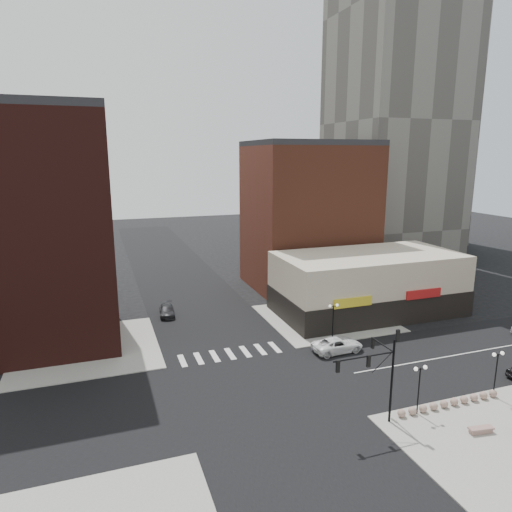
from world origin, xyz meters
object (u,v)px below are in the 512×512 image
traffic_signal (379,364)px  stone_bench (481,430)px  white_suv (337,345)px  dark_sedan_north (167,311)px  street_lamp_ne (333,312)px  street_lamp_se_b (497,363)px  street_lamp_se_a (420,378)px

traffic_signal → stone_bench: traffic_signal is taller
white_suv → dark_sedan_north: bearing=39.2°
street_lamp_ne → traffic_signal: bearing=-106.7°
street_lamp_ne → white_suv: 4.07m
dark_sedan_north → stone_bench: dark_sedan_north is taller
street_lamp_se_b → white_suv: 15.48m
white_suv → stone_bench: (2.89, -16.76, -0.41)m
street_lamp_se_b → street_lamp_ne: size_ratio=1.00×
street_lamp_se_b → dark_sedan_north: size_ratio=0.89×
white_suv → stone_bench: size_ratio=2.77×
street_lamp_se_a → stone_bench: 5.56m
traffic_signal → street_lamp_se_b: 11.88m
traffic_signal → street_lamp_ne: size_ratio=1.87×
street_lamp_se_a → stone_bench: street_lamp_se_a is taller
white_suv → stone_bench: bearing=-172.9°
street_lamp_se_a → street_lamp_se_b: 8.00m
street_lamp_se_a → stone_bench: (2.83, -3.78, -2.93)m
street_lamp_se_b → white_suv: size_ratio=0.75×
street_lamp_se_b → dark_sedan_north: 38.57m
street_lamp_se_b → white_suv: (-8.06, 12.98, -2.52)m
traffic_signal → street_lamp_se_a: bearing=-2.6°
traffic_signal → white_suv: (3.71, 12.81, -4.19)m
street_lamp_se_a → white_suv: 13.22m
street_lamp_se_a → street_lamp_ne: 16.03m
street_lamp_se_a → street_lamp_se_b: bearing=0.0°
dark_sedan_north → white_suv: bearing=-42.4°
traffic_signal → street_lamp_ne: traffic_signal is taller
white_suv → traffic_signal: bearing=161.2°
street_lamp_se_a → dark_sedan_north: bearing=117.2°
street_lamp_se_a → street_lamp_ne: same height
traffic_signal → white_suv: 13.98m
dark_sedan_north → street_lamp_ne: bearing=-35.1°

